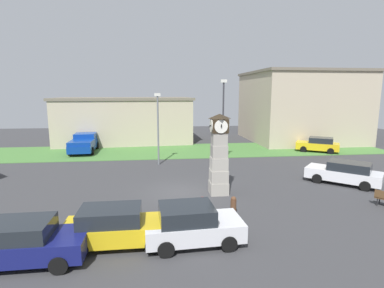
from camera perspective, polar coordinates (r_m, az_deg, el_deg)
The scene contains 16 objects.
ground_plane at distance 18.70m, azimuth -2.17°, elevation -9.19°, with size 72.25×72.25×0.00m, color #38383A.
clock_tower at distance 17.94m, azimuth 5.16°, elevation -2.36°, with size 1.25×1.27×4.86m.
bollard_near_tower at distance 14.85m, azimuth 1.99°, elevation -12.01°, with size 0.23×0.23×1.12m.
bollard_mid_row at distance 15.53m, azimuth 7.89°, elevation -11.48°, with size 0.29×0.29×0.94m.
car_navy_sedan at distance 12.75m, azimuth -29.02°, elevation -15.98°, with size 4.06×2.02×1.58m.
car_near_tower at distance 12.76m, azimuth -14.12°, elevation -14.96°, with size 4.36×1.91×1.59m.
car_by_building at distance 12.55m, azimuth -0.08°, elevation -15.03°, with size 4.03×2.22×1.61m.
car_far_lot at distance 22.58m, azimuth 27.08°, elevation -4.87°, with size 4.61×4.43×1.53m.
car_end_of_row at distance 33.47m, azimuth 22.91°, elevation -0.10°, with size 4.41×3.61×1.52m.
pickup_truck at distance 32.63m, azimuth -19.88°, elevation 0.13°, with size 2.53×5.51×1.85m.
pedestrian_crossing_lot at distance 29.86m, azimuth 4.61°, elevation -0.18°, with size 0.44×0.32×1.62m.
street_lamp_near_road at distance 25.21m, azimuth 5.95°, elevation 5.17°, with size 0.50×0.24×7.12m.
street_lamp_far_side at distance 25.19m, azimuth -6.50°, elevation 3.86°, with size 0.50×0.24×6.02m.
warehouse_blue_far at distance 37.77m, azimuth -12.61°, elevation 4.50°, with size 16.53×8.98×5.47m.
storefront_low_left at distance 40.65m, azimuth 19.84°, elevation 6.75°, with size 13.09×12.51×8.64m.
grass_verge_far at distance 31.55m, azimuth -2.24°, elevation -1.28°, with size 43.35×7.89×0.04m, color #477A38.
Camera 1 is at (-1.30, -17.63, 6.08)m, focal length 28.00 mm.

